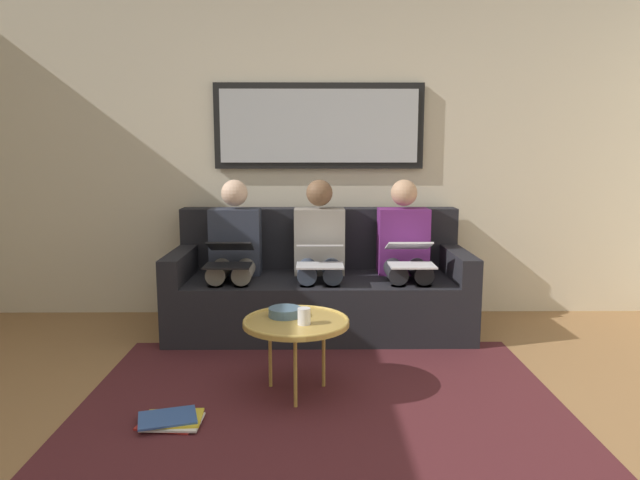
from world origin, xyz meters
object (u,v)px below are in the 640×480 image
at_px(cup, 304,316).
at_px(person_middle, 320,251).
at_px(person_right, 234,252).
at_px(laptop_black, 229,255).
at_px(coffee_table, 296,323).
at_px(laptop_silver, 320,254).
at_px(framed_mirror, 319,126).
at_px(person_left, 405,251).
at_px(magazine_stack, 171,420).
at_px(laptop_white, 410,254).
at_px(couch, 319,288).
at_px(bowl, 285,312).

height_order(cup, person_middle, person_middle).
distance_m(person_right, laptop_black, 0.23).
relative_size(coffee_table, laptop_silver, 1.64).
relative_size(framed_mirror, cup, 18.68).
height_order(cup, person_right, person_right).
distance_m(person_left, magazine_stack, 2.14).
bearing_deg(laptop_white, person_middle, -20.14).
height_order(cup, magazine_stack, cup).
relative_size(cup, laptop_black, 0.24).
bearing_deg(laptop_silver, coffee_table, 81.21).
xyz_separation_m(cup, laptop_silver, (-0.09, -0.97, 0.16)).
bearing_deg(person_left, cup, 58.91).
bearing_deg(person_middle, framed_mirror, -90.00).
height_order(couch, coffee_table, couch).
bearing_deg(couch, framed_mirror, -90.00).
bearing_deg(person_middle, person_left, 180.00).
relative_size(couch, person_right, 1.93).
bearing_deg(bowl, cup, 126.70).
bearing_deg(laptop_black, framed_mirror, -132.88).
bearing_deg(laptop_silver, bowl, 75.97).
bearing_deg(framed_mirror, person_left, 144.48).
bearing_deg(person_right, laptop_white, 169.61).
xyz_separation_m(coffee_table, person_middle, (-0.14, -1.15, 0.20)).
bearing_deg(magazine_stack, couch, -115.52).
distance_m(framed_mirror, cup, 2.00).
xyz_separation_m(laptop_silver, magazine_stack, (0.76, 1.27, -0.61)).
distance_m(couch, laptop_silver, 0.45).
xyz_separation_m(cup, laptop_white, (-0.73, -0.98, 0.16)).
distance_m(person_left, laptop_silver, 0.69).
height_order(coffee_table, person_left, person_left).
relative_size(person_middle, person_right, 1.00).
bearing_deg(coffee_table, laptop_silver, -98.79).
height_order(person_left, laptop_silver, person_left).
relative_size(laptop_white, laptop_black, 1.00).
height_order(coffee_table, laptop_silver, laptop_silver).
bearing_deg(laptop_white, bowl, 44.63).
bearing_deg(person_middle, couch, -90.00).
xyz_separation_m(framed_mirror, laptop_black, (0.64, 0.69, -0.92)).
relative_size(couch, laptop_white, 5.86).
distance_m(person_left, person_middle, 0.64).
height_order(framed_mirror, cup, framed_mirror).
height_order(coffee_table, laptop_black, laptop_black).
bearing_deg(laptop_black, cup, 118.92).
xyz_separation_m(coffee_table, magazine_stack, (0.62, 0.37, -0.39)).
xyz_separation_m(bowl, laptop_white, (-0.85, -0.84, 0.18)).
bearing_deg(person_left, laptop_white, 90.00).
xyz_separation_m(framed_mirror, bowl, (0.21, 1.53, -1.10)).
distance_m(person_left, laptop_black, 1.30).
bearing_deg(magazine_stack, laptop_white, -137.48).
bearing_deg(couch, bowl, 79.74).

